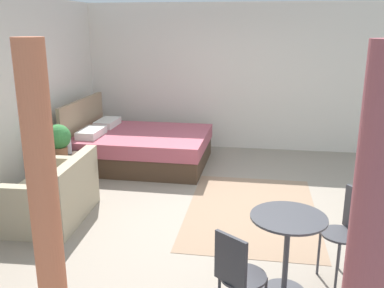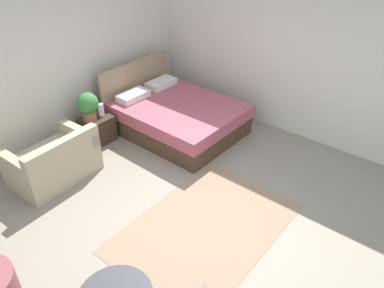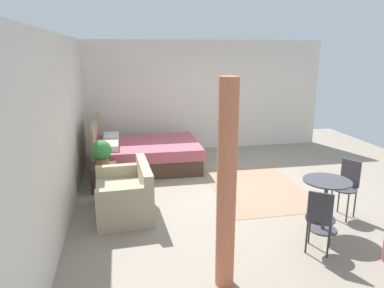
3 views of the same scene
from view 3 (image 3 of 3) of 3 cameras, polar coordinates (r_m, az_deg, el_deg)
ground_plane at (r=6.85m, az=7.83°, el=-6.93°), size 8.84×9.08×0.02m
wall_back at (r=6.17m, az=-19.45°, el=3.27°), size 8.84×0.12×2.73m
wall_right at (r=9.25m, az=2.20°, el=7.64°), size 0.12×6.08×2.73m
area_rug at (r=6.88m, az=10.20°, el=-6.80°), size 2.40×1.65×0.01m
bed at (r=7.91m, az=-7.48°, el=-1.55°), size 1.74×2.22×1.10m
couch at (r=5.78m, az=-10.42°, el=-8.06°), size 1.25×0.87×0.79m
nightstand at (r=6.82m, az=-13.65°, el=-5.12°), size 0.51×0.45×0.47m
potted_plant at (r=6.58m, az=-14.09°, el=-1.25°), size 0.36×0.36×0.49m
vase at (r=6.83m, az=-13.71°, el=-2.08°), size 0.11×0.11×0.22m
balcony_table at (r=5.42m, az=20.36°, el=-7.65°), size 0.66×0.66×0.75m
cafe_chair_near_window at (r=5.99m, az=23.31°, el=-5.70°), size 0.50×0.50×0.88m
cafe_chair_near_couch at (r=4.80m, az=19.55°, el=-10.66°), size 0.52×0.52×0.85m
curtain_right at (r=3.75m, az=5.47°, el=-6.83°), size 0.20×0.20×2.25m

